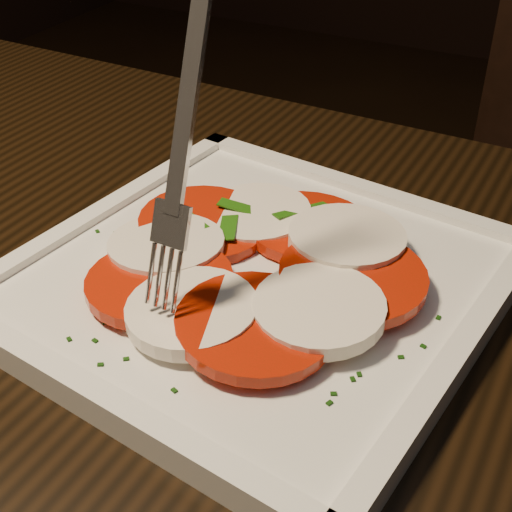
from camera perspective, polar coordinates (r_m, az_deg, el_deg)
name	(u,v)px	position (r m, az deg, el deg)	size (l,w,h in m)	color
table	(202,498)	(0.49, -4.34, -18.75)	(1.22, 0.84, 0.75)	black
plate	(256,283)	(0.48, 0.00, -2.20)	(0.29, 0.29, 0.01)	white
caprese_salad	(256,262)	(0.47, 0.01, -0.51)	(0.25, 0.23, 0.03)	#BA1704
fork	(193,125)	(0.40, -5.03, 10.43)	(0.03, 0.08, 0.19)	white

